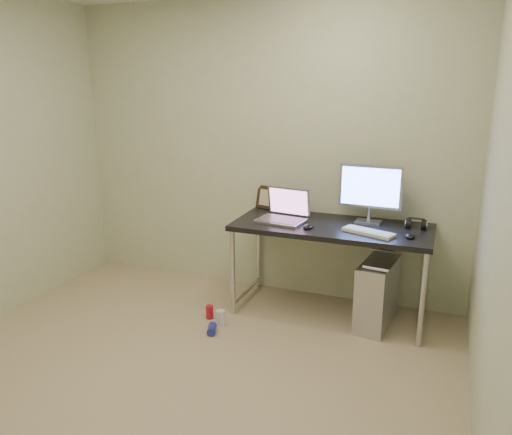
% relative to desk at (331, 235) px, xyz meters
% --- Properties ---
extents(floor, '(3.50, 3.50, 0.00)m').
position_rel_desk_xyz_m(floor, '(-0.69, -1.42, -0.67)').
color(floor, tan).
rests_on(floor, ground).
extents(wall_back, '(3.50, 0.02, 2.50)m').
position_rel_desk_xyz_m(wall_back, '(-0.69, 0.33, 0.58)').
color(wall_back, beige).
rests_on(wall_back, ground).
extents(wall_right, '(0.02, 3.50, 2.50)m').
position_rel_desk_xyz_m(wall_right, '(1.06, -1.42, 0.58)').
color(wall_right, beige).
rests_on(wall_right, ground).
extents(desk, '(1.52, 0.67, 0.75)m').
position_rel_desk_xyz_m(desk, '(0.00, 0.00, 0.00)').
color(desk, black).
rests_on(desk, ground).
extents(tower_computer, '(0.29, 0.53, 0.55)m').
position_rel_desk_xyz_m(tower_computer, '(0.39, -0.08, -0.41)').
color(tower_computer, '#B3B2B8').
rests_on(tower_computer, ground).
extents(cable_a, '(0.01, 0.16, 0.69)m').
position_rel_desk_xyz_m(cable_a, '(0.34, 0.28, -0.27)').
color(cable_a, black).
rests_on(cable_a, ground).
extents(cable_b, '(0.02, 0.11, 0.71)m').
position_rel_desk_xyz_m(cable_b, '(0.43, 0.26, -0.29)').
color(cable_b, black).
rests_on(cable_b, ground).
extents(can_red, '(0.06, 0.06, 0.11)m').
position_rel_desk_xyz_m(can_red, '(-0.86, -0.44, -0.61)').
color(can_red, '#B51627').
rests_on(can_red, ground).
extents(can_white, '(0.09, 0.09, 0.13)m').
position_rel_desk_xyz_m(can_white, '(-0.73, -0.52, -0.60)').
color(can_white, white).
rests_on(can_white, ground).
extents(can_blue, '(0.10, 0.13, 0.07)m').
position_rel_desk_xyz_m(can_blue, '(-0.74, -0.65, -0.64)').
color(can_blue, '#232BA2').
rests_on(can_blue, ground).
extents(laptop, '(0.40, 0.35, 0.25)m').
position_rel_desk_xyz_m(laptop, '(-0.39, -0.01, 0.14)').
color(laptop, '#ABAAB2').
rests_on(laptop, desk).
extents(monitor, '(0.49, 0.15, 0.46)m').
position_rel_desk_xyz_m(monitor, '(0.25, 0.17, 0.35)').
color(monitor, '#ABAAB2').
rests_on(monitor, desk).
extents(keyboard, '(0.40, 0.25, 0.02)m').
position_rel_desk_xyz_m(keyboard, '(0.30, -0.13, 0.09)').
color(keyboard, silver).
rests_on(keyboard, desk).
extents(mouse_right, '(0.08, 0.12, 0.04)m').
position_rel_desk_xyz_m(mouse_right, '(0.59, -0.12, 0.10)').
color(mouse_right, black).
rests_on(mouse_right, desk).
extents(mouse_left, '(0.09, 0.12, 0.04)m').
position_rel_desk_xyz_m(mouse_left, '(-0.15, -0.15, 0.10)').
color(mouse_left, black).
rests_on(mouse_left, desk).
extents(headphones, '(0.15, 0.09, 0.10)m').
position_rel_desk_xyz_m(headphones, '(0.62, 0.14, 0.11)').
color(headphones, black).
rests_on(headphones, desk).
extents(picture_frame, '(0.26, 0.13, 0.20)m').
position_rel_desk_xyz_m(picture_frame, '(-0.63, 0.30, 0.18)').
color(picture_frame, black).
rests_on(picture_frame, desk).
extents(webcam, '(0.04, 0.04, 0.11)m').
position_rel_desk_xyz_m(webcam, '(-0.45, 0.27, 0.16)').
color(webcam, silver).
rests_on(webcam, desk).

